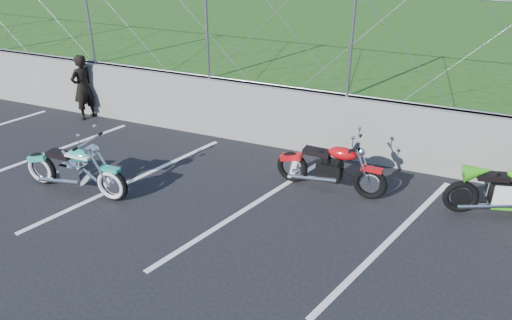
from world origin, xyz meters
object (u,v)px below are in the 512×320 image
at_px(cruiser_turquoise, 76,171).
at_px(naked_orange, 332,169).
at_px(person_standing, 83,87).
at_px(sportbike_green, 508,192).

relative_size(cruiser_turquoise, naked_orange, 1.06).
bearing_deg(naked_orange, person_standing, 172.93).
xyz_separation_m(cruiser_turquoise, sportbike_green, (7.05, 2.08, 0.01)).
bearing_deg(sportbike_green, cruiser_turquoise, -177.59).
relative_size(cruiser_turquoise, sportbike_green, 1.13).
height_order(cruiser_turquoise, sportbike_green, cruiser_turquoise).
bearing_deg(naked_orange, sportbike_green, 8.53).
distance_m(sportbike_green, person_standing, 9.27).
bearing_deg(sportbike_green, naked_orange, 171.69).
bearing_deg(person_standing, cruiser_turquoise, 51.91).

